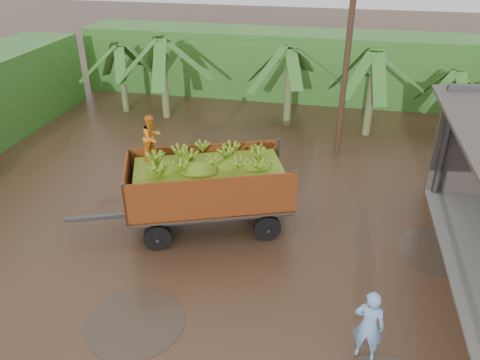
# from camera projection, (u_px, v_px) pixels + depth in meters

# --- Properties ---
(ground) EXTENTS (100.00, 100.00, 0.00)m
(ground) POSITION_uv_depth(u_px,v_px,m) (266.00, 274.00, 13.21)
(ground) COLOR black
(ground) RESTS_ON ground
(hedge_north) EXTENTS (22.00, 3.00, 3.60)m
(hedge_north) POSITION_uv_depth(u_px,v_px,m) (277.00, 64.00, 26.47)
(hedge_north) COLOR #2D661E
(hedge_north) RESTS_ON ground
(banana_trailer) EXTENTS (7.05, 4.07, 3.77)m
(banana_trailer) POSITION_uv_depth(u_px,v_px,m) (208.00, 184.00, 14.66)
(banana_trailer) COLOR #9A4216
(banana_trailer) RESTS_ON ground
(man_blue) EXTENTS (0.76, 0.57, 1.88)m
(man_blue) POSITION_uv_depth(u_px,v_px,m) (369.00, 325.00, 10.24)
(man_blue) COLOR #74A4D4
(man_blue) RESTS_ON ground
(utility_pole) EXTENTS (1.20, 0.24, 7.20)m
(utility_pole) POSITION_uv_depth(u_px,v_px,m) (346.00, 70.00, 18.45)
(utility_pole) COLOR #47301E
(utility_pole) RESTS_ON ground
(banana_plants) EXTENTS (24.91, 20.15, 4.17)m
(banana_plants) POSITION_uv_depth(u_px,v_px,m) (177.00, 116.00, 18.93)
(banana_plants) COLOR #2D661E
(banana_plants) RESTS_ON ground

